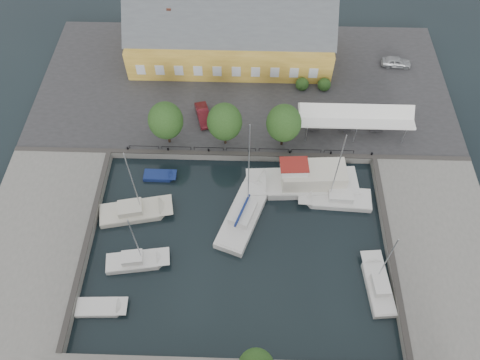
# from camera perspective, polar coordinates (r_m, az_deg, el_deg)

# --- Properties ---
(ground) EXTENTS (140.00, 140.00, 0.00)m
(ground) POSITION_cam_1_polar(r_m,az_deg,el_deg) (52.50, -0.19, -6.28)
(ground) COLOR black
(ground) RESTS_ON ground
(north_quay) EXTENTS (56.00, 26.00, 1.00)m
(north_quay) POSITION_cam_1_polar(r_m,az_deg,el_deg) (66.53, 0.43, 11.45)
(north_quay) COLOR #2D2D30
(north_quay) RESTS_ON ground
(west_quay) EXTENTS (12.00, 24.00, 1.00)m
(west_quay) POSITION_cam_1_polar(r_m,az_deg,el_deg) (56.00, -23.55, -6.72)
(west_quay) COLOR slate
(west_quay) RESTS_ON ground
(east_quay) EXTENTS (12.00, 24.00, 1.00)m
(east_quay) POSITION_cam_1_polar(r_m,az_deg,el_deg) (55.27, 23.42, -7.90)
(east_quay) COLOR slate
(east_quay) RESTS_ON ground
(quay_edge_fittings) EXTENTS (56.00, 24.72, 0.40)m
(quay_edge_fittings) POSITION_cam_1_polar(r_m,az_deg,el_deg) (54.10, -0.02, -1.35)
(quay_edge_fittings) COLOR #383533
(quay_edge_fittings) RESTS_ON north_quay
(warehouse) EXTENTS (28.56, 14.00, 9.55)m
(warehouse) POSITION_cam_1_polar(r_m,az_deg,el_deg) (68.19, -1.71, 16.98)
(warehouse) COLOR #BA8D2D
(warehouse) RESTS_ON north_quay
(tent_canopy) EXTENTS (14.00, 4.00, 2.83)m
(tent_canopy) POSITION_cam_1_polar(r_m,az_deg,el_deg) (59.67, 13.93, 7.55)
(tent_canopy) COLOR white
(tent_canopy) RESTS_ON north_quay
(quay_trees) EXTENTS (18.20, 4.20, 6.30)m
(quay_trees) POSITION_cam_1_polar(r_m,az_deg,el_deg) (55.72, -1.89, 7.10)
(quay_trees) COLOR black
(quay_trees) RESTS_ON north_quay
(car_silver) EXTENTS (4.31, 1.98, 1.43)m
(car_silver) POSITION_cam_1_polar(r_m,az_deg,el_deg) (71.85, 18.53, 13.48)
(car_silver) COLOR #9EA2A6
(car_silver) RESTS_ON north_quay
(car_red) EXTENTS (2.65, 4.59, 1.43)m
(car_red) POSITION_cam_1_polar(r_m,az_deg,el_deg) (61.02, -4.51, 7.92)
(car_red) COLOR #59141C
(car_red) RESTS_ON north_quay
(center_sailboat) EXTENTS (6.76, 11.29, 14.77)m
(center_sailboat) POSITION_cam_1_polar(r_m,az_deg,el_deg) (53.22, 0.53, -4.17)
(center_sailboat) COLOR white
(center_sailboat) RESTS_ON ground
(trawler) EXTENTS (13.55, 4.68, 5.00)m
(trawler) POSITION_cam_1_polar(r_m,az_deg,el_deg) (55.57, 8.15, -0.07)
(trawler) COLOR white
(trawler) RESTS_ON ground
(east_boat_a) EXTENTS (8.69, 3.29, 12.04)m
(east_boat_a) POSITION_cam_1_polar(r_m,az_deg,el_deg) (55.59, 11.67, -2.28)
(east_boat_a) COLOR white
(east_boat_a) RESTS_ON ground
(east_boat_c) EXTENTS (2.90, 7.42, 9.45)m
(east_boat_c) POSITION_cam_1_polar(r_m,az_deg,el_deg) (51.36, 16.42, -12.26)
(east_boat_c) COLOR white
(east_boat_c) RESTS_ON ground
(west_boat_b) EXTENTS (8.64, 4.43, 11.35)m
(west_boat_b) POSITION_cam_1_polar(r_m,az_deg,el_deg) (54.82, -12.73, -3.83)
(west_boat_b) COLOR silver
(west_boat_b) RESTS_ON ground
(west_boat_c) EXTENTS (7.01, 3.15, 9.42)m
(west_boat_c) POSITION_cam_1_polar(r_m,az_deg,el_deg) (51.68, -12.50, -9.68)
(west_boat_c) COLOR white
(west_boat_c) RESTS_ON ground
(launch_sw) EXTENTS (5.29, 2.15, 0.98)m
(launch_sw) POSITION_cam_1_polar(r_m,az_deg,el_deg) (50.64, -16.56, -14.71)
(launch_sw) COLOR white
(launch_sw) RESTS_ON ground
(launch_nw) EXTENTS (4.03, 1.64, 0.88)m
(launch_nw) POSITION_cam_1_polar(r_m,az_deg,el_deg) (57.36, -9.78, 0.45)
(launch_nw) COLOR navy
(launch_nw) RESTS_ON ground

